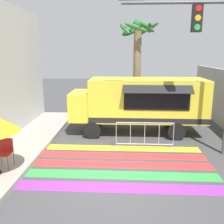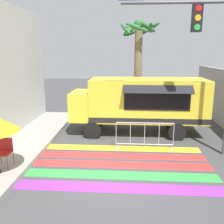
# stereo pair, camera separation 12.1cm
# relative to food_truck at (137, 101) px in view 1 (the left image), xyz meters

# --- Properties ---
(ground_plane) EXTENTS (60.00, 60.00, 0.00)m
(ground_plane) POSITION_rel_food_truck_xyz_m (-0.76, -4.78, -1.57)
(ground_plane) COLOR #424244
(crosswalk_painted) EXTENTS (6.40, 3.60, 0.01)m
(crosswalk_painted) POSITION_rel_food_truck_xyz_m (-0.76, -3.61, -1.56)
(crosswalk_painted) COLOR purple
(crosswalk_painted) RESTS_ON ground_plane
(food_truck) EXTENTS (6.25, 2.52, 2.60)m
(food_truck) POSITION_rel_food_truck_xyz_m (0.00, 0.00, 0.00)
(food_truck) COLOR yellow
(food_truck) RESTS_ON ground_plane
(traffic_signal_pole) EXTENTS (4.15, 0.29, 5.93)m
(traffic_signal_pole) POSITION_rel_food_truck_xyz_m (2.43, -2.44, 2.43)
(traffic_signal_pole) COLOR #515456
(traffic_signal_pole) RESTS_ON ground_plane
(folding_chair) EXTENTS (0.46, 0.46, 0.92)m
(folding_chair) POSITION_rel_food_truck_xyz_m (-4.40, -4.28, -0.84)
(folding_chair) COLOR #4C4C51
(folding_chair) RESTS_ON sidewalk_left
(barricade_front) EXTENTS (2.30, 0.44, 1.10)m
(barricade_front) POSITION_rel_food_truck_xyz_m (0.24, -2.08, -1.01)
(barricade_front) COLOR #B7BABF
(barricade_front) RESTS_ON ground_plane
(palm_tree) EXTENTS (2.37, 2.33, 5.56)m
(palm_tree) POSITION_rel_food_truck_xyz_m (0.09, 2.79, 2.15)
(palm_tree) COLOR #7A664C
(palm_tree) RESTS_ON ground_plane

